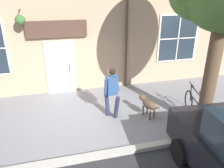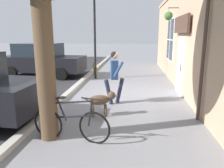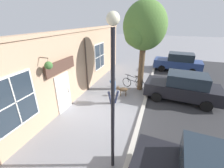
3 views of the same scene
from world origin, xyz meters
TOP-DOWN VIEW (x-y plane):
  - ground_plane at (0.00, 0.00)m, footprint 90.00×90.00m
  - storefront_facade at (-2.34, 0.01)m, footprint 0.95×18.00m
  - pedestrian_walking at (0.20, 0.95)m, footprint 0.65×0.55m
  - dog_on_leash at (0.45, 2.09)m, footprint 0.96×0.46m
  - leaning_bicycle at (0.88, 3.59)m, footprint 1.73×0.35m
  - parked_car_nearest_curb at (4.44, -3.40)m, footprint 4.41×2.17m
  - street_lamp at (1.51, -3.04)m, footprint 0.32×0.32m
  - fire_hydrant at (1.74, -4.19)m, footprint 0.34×0.20m

SIDE VIEW (x-z plane):
  - ground_plane at x=0.00m, z-range 0.00..0.00m
  - leaning_bicycle at x=0.88m, z-range -0.12..0.88m
  - fire_hydrant at x=1.74m, z-range 0.01..0.78m
  - dog_on_leash at x=0.45m, z-range 0.11..0.81m
  - parked_car_nearest_curb at x=4.44m, z-range 0.00..1.75m
  - pedestrian_walking at x=0.20m, z-range 0.17..1.86m
  - storefront_facade at x=-2.34m, z-range 0.02..4.20m
  - street_lamp at x=1.51m, z-range 0.75..5.63m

